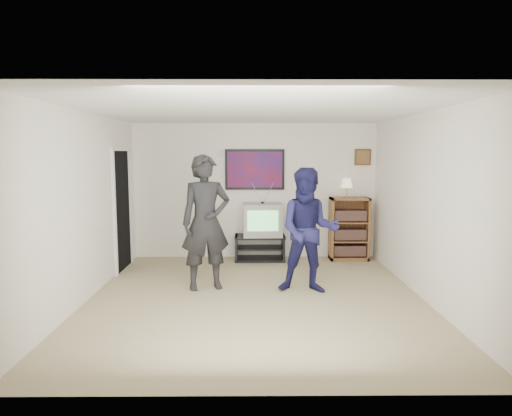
{
  "coord_description": "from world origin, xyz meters",
  "views": [
    {
      "loc": [
        -0.04,
        -5.98,
        1.96
      ],
      "look_at": [
        0.01,
        0.68,
        1.15
      ],
      "focal_mm": 32.0,
      "sensor_mm": 36.0,
      "label": 1
    }
  ],
  "objects_px": {
    "media_stand": "(260,248)",
    "person_tall": "(206,222)",
    "person_short": "(309,231)",
    "crt_television": "(262,220)",
    "bookshelf": "(349,229)"
  },
  "relations": [
    {
      "from": "media_stand",
      "to": "person_short",
      "type": "distance_m",
      "value": 2.15
    },
    {
      "from": "media_stand",
      "to": "person_tall",
      "type": "xyz_separation_m",
      "value": [
        -0.8,
        -1.76,
        0.74
      ]
    },
    {
      "from": "bookshelf",
      "to": "crt_television",
      "type": "bearing_deg",
      "value": -178.2
    },
    {
      "from": "bookshelf",
      "to": "media_stand",
      "type": "bearing_deg",
      "value": -178.26
    },
    {
      "from": "media_stand",
      "to": "bookshelf",
      "type": "height_order",
      "value": "bookshelf"
    },
    {
      "from": "person_tall",
      "to": "crt_television",
      "type": "bearing_deg",
      "value": 46.9
    },
    {
      "from": "media_stand",
      "to": "crt_television",
      "type": "bearing_deg",
      "value": -0.78
    },
    {
      "from": "person_tall",
      "to": "person_short",
      "type": "relative_size",
      "value": 1.1
    },
    {
      "from": "media_stand",
      "to": "person_tall",
      "type": "bearing_deg",
      "value": -115.29
    },
    {
      "from": "person_short",
      "to": "media_stand",
      "type": "bearing_deg",
      "value": 115.7
    },
    {
      "from": "bookshelf",
      "to": "person_tall",
      "type": "distance_m",
      "value": 3.06
    },
    {
      "from": "person_tall",
      "to": "person_short",
      "type": "distance_m",
      "value": 1.47
    },
    {
      "from": "crt_television",
      "to": "person_short",
      "type": "height_order",
      "value": "person_short"
    },
    {
      "from": "media_stand",
      "to": "crt_television",
      "type": "height_order",
      "value": "crt_television"
    },
    {
      "from": "person_tall",
      "to": "person_short",
      "type": "bearing_deg",
      "value": -24.42
    }
  ]
}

